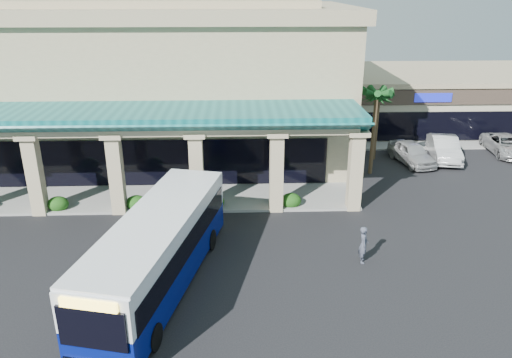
{
  "coord_description": "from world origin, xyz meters",
  "views": [
    {
      "loc": [
        -0.61,
        -21.15,
        12.32
      ],
      "look_at": [
        0.32,
        4.57,
        2.2
      ],
      "focal_mm": 35.0,
      "sensor_mm": 36.0,
      "label": 1
    }
  ],
  "objects_px": {
    "pedestrian": "(363,245)",
    "car_silver": "(412,153)",
    "car_white": "(444,148)",
    "transit_bus": "(159,252)",
    "car_gray": "(506,145)"
  },
  "relations": [
    {
      "from": "car_white",
      "to": "car_silver",
      "type": "bearing_deg",
      "value": -153.48
    },
    {
      "from": "transit_bus",
      "to": "car_silver",
      "type": "bearing_deg",
      "value": 56.77
    },
    {
      "from": "transit_bus",
      "to": "car_gray",
      "type": "bearing_deg",
      "value": 48.61
    },
    {
      "from": "car_white",
      "to": "car_gray",
      "type": "xyz_separation_m",
      "value": [
        5.3,
        1.06,
        -0.14
      ]
    },
    {
      "from": "pedestrian",
      "to": "car_silver",
      "type": "xyz_separation_m",
      "value": [
        6.84,
        13.69,
        -0.12
      ]
    },
    {
      "from": "transit_bus",
      "to": "car_silver",
      "type": "xyz_separation_m",
      "value": [
        16.09,
        15.35,
        -0.87
      ]
    },
    {
      "from": "transit_bus",
      "to": "pedestrian",
      "type": "xyz_separation_m",
      "value": [
        9.25,
        1.66,
        -0.75
      ]
    },
    {
      "from": "transit_bus",
      "to": "car_gray",
      "type": "xyz_separation_m",
      "value": [
        24.06,
        17.16,
        -0.94
      ]
    },
    {
      "from": "pedestrian",
      "to": "car_gray",
      "type": "height_order",
      "value": "pedestrian"
    },
    {
      "from": "car_silver",
      "to": "car_gray",
      "type": "distance_m",
      "value": 8.18
    },
    {
      "from": "pedestrian",
      "to": "car_white",
      "type": "xyz_separation_m",
      "value": [
        9.52,
        14.45,
        -0.05
      ]
    },
    {
      "from": "transit_bus",
      "to": "car_gray",
      "type": "height_order",
      "value": "transit_bus"
    },
    {
      "from": "transit_bus",
      "to": "pedestrian",
      "type": "bearing_deg",
      "value": 23.26
    },
    {
      "from": "car_silver",
      "to": "car_white",
      "type": "xyz_separation_m",
      "value": [
        2.68,
        0.75,
        0.07
      ]
    },
    {
      "from": "pedestrian",
      "to": "car_silver",
      "type": "height_order",
      "value": "pedestrian"
    }
  ]
}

